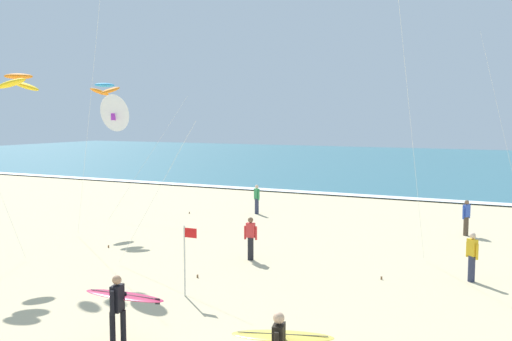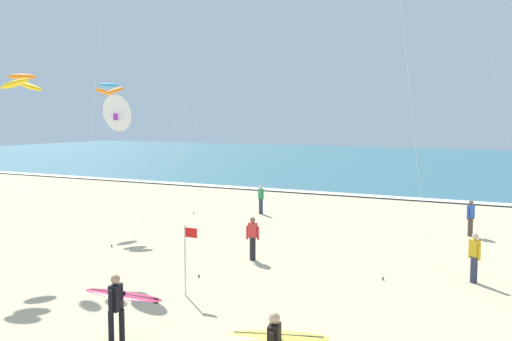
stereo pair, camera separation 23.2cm
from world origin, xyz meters
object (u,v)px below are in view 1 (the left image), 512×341
Objects in this scene: kite_arc_amber_close at (19,82)px; bystander_yellow_top at (472,257)px; kite_delta_ivory_extra at (116,113)px; surfer_lead at (121,302)px; bystander_red_top at (251,238)px; bystander_blue_top at (466,217)px; lifeguard_flag at (186,254)px; bystander_green_top at (257,199)px; kite_arc_cobalt_distant at (105,89)px.

kite_arc_amber_close reaches higher than bystander_yellow_top.
kite_delta_ivory_extra is 3.80× the size of bystander_yellow_top.
surfer_lead reaches higher than bystander_red_top.
kite_delta_ivory_extra reaches higher than bystander_red_top.
surfer_lead is 0.33× the size of kite_delta_ivory_extra.
bystander_yellow_top is at bearing -83.25° from bystander_blue_top.
bystander_green_top is at bearing 107.57° from lifeguard_flag.
kite_delta_ivory_extra is 6.07m from lifeguard_flag.
lifeguard_flag is (7.50, -0.83, -5.20)m from kite_arc_amber_close.
bystander_yellow_top is at bearing 52.88° from surfer_lead.
kite_arc_amber_close is 16.51m from bystander_yellow_top.
kite_arc_cobalt_distant is 1.02× the size of kite_arc_amber_close.
lifeguard_flag is (4.29, -13.55, 0.45)m from bystander_green_top.
bystander_blue_top is (16.38, 4.50, -5.77)m from kite_arc_cobalt_distant.
bystander_blue_top is at bearing 39.95° from kite_arc_amber_close.
bystander_blue_top is (-0.87, 7.34, 0.00)m from bystander_yellow_top.
bystander_yellow_top is (7.56, 0.65, 0.00)m from bystander_red_top.
kite_arc_cobalt_distant is at bearing 140.78° from lifeguard_flag.
kite_delta_ivory_extra is 6.55m from bystander_red_top.
kite_arc_amber_close is 14.29m from bystander_green_top.
surfer_lead is at bearing -48.19° from kite_arc_cobalt_distant.
bystander_green_top is 0.76× the size of lifeguard_flag.
bystander_red_top is at bearing -129.95° from bystander_blue_top.
lifeguard_flag is at bearing -72.43° from bystander_green_top.
kite_arc_cobalt_distant is 7.61m from kite_arc_amber_close.
lifeguard_flag reaches higher than surfer_lead.
kite_arc_amber_close is at bearing -104.18° from bystander_green_top.
kite_arc_cobalt_distant reaches higher than kite_delta_ivory_extra.
kite_arc_cobalt_distant is at bearing 133.33° from kite_delta_ivory_extra.
kite_delta_ivory_extra is at bearing 155.00° from lifeguard_flag.
bystander_red_top is 7.58m from bystander_yellow_top.
bystander_red_top is (-0.81, 8.26, -0.23)m from surfer_lead.
surfer_lead is at bearing -74.07° from bystander_green_top.
bystander_yellow_top is at bearing 4.90° from bystander_red_top.
bystander_green_top is 14.33m from bystander_yellow_top.
lifeguard_flag is (-6.50, -12.56, 0.45)m from bystander_blue_top.
kite_delta_ivory_extra is 3.80× the size of bystander_blue_top.
kite_arc_amber_close reaches higher than bystander_blue_top.
surfer_lead is 1.26× the size of bystander_green_top.
bystander_red_top is at bearing 27.11° from kite_arc_amber_close.
bystander_blue_top is at bearing 62.63° from lifeguard_flag.
kite_arc_cobalt_distant reaches higher than bystander_yellow_top.
kite_delta_ivory_extra reaches higher than bystander_blue_top.
bystander_red_top and bystander_green_top have the same top height.
surfer_lead is 0.29× the size of kite_arc_cobalt_distant.
bystander_blue_top is (14.01, 11.73, -5.66)m from kite_arc_amber_close.
kite_arc_cobalt_distant is 1.14× the size of kite_delta_ivory_extra.
surfer_lead is 1.26× the size of bystander_red_top.
surfer_lead is at bearing -80.31° from lifeguard_flag.
kite_delta_ivory_extra reaches higher than surfer_lead.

